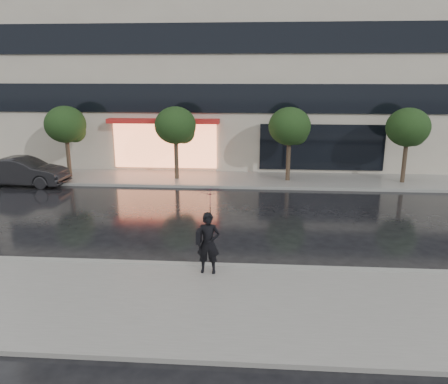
{
  "coord_description": "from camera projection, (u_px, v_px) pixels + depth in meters",
  "views": [
    {
      "loc": [
        1.26,
        -12.94,
        5.63
      ],
      "look_at": [
        0.12,
        2.61,
        1.4
      ],
      "focal_mm": 35.0,
      "sensor_mm": 36.0,
      "label": 1
    }
  ],
  "objects": [
    {
      "name": "sidewalk_near",
      "position": [
        202.0,
        305.0,
        10.88
      ],
      "size": [
        60.0,
        4.5,
        0.12
      ],
      "primitive_type": "cube",
      "color": "slate",
      "rests_on": "ground"
    },
    {
      "name": "tree_mid_east",
      "position": [
        291.0,
        128.0,
        22.69
      ],
      "size": [
        2.2,
        2.2,
        3.99
      ],
      "color": "#33261C",
      "rests_on": "ground"
    },
    {
      "name": "curb_far",
      "position": [
        230.0,
        187.0,
        22.18
      ],
      "size": [
        60.0,
        0.25,
        0.14
      ],
      "primitive_type": "cube",
      "color": "gray",
      "rests_on": "ground"
    },
    {
      "name": "sidewalk_far",
      "position": [
        232.0,
        179.0,
        23.87
      ],
      "size": [
        60.0,
        3.5,
        0.12
      ],
      "primitive_type": "cube",
      "color": "slate",
      "rests_on": "ground"
    },
    {
      "name": "curb_near",
      "position": [
        211.0,
        266.0,
        13.04
      ],
      "size": [
        60.0,
        0.25,
        0.14
      ],
      "primitive_type": "cube",
      "color": "gray",
      "rests_on": "ground"
    },
    {
      "name": "office_building",
      "position": [
        239.0,
        21.0,
        28.96
      ],
      "size": [
        30.0,
        12.76,
        18.0
      ],
      "color": "#B4AB98",
      "rests_on": "ground"
    },
    {
      "name": "parked_car",
      "position": [
        24.0,
        172.0,
        22.57
      ],
      "size": [
        4.56,
        1.8,
        1.48
      ],
      "primitive_type": "imported",
      "rotation": [
        0.0,
        0.0,
        1.52
      ],
      "color": "black",
      "rests_on": "ground"
    },
    {
      "name": "tree_far_west",
      "position": [
        67.0,
        126.0,
        23.54
      ],
      "size": [
        2.2,
        2.2,
        3.99
      ],
      "color": "#33261C",
      "rests_on": "ground"
    },
    {
      "name": "tree_far_east",
      "position": [
        409.0,
        129.0,
        22.27
      ],
      "size": [
        2.2,
        2.2,
        3.99
      ],
      "color": "#33261C",
      "rests_on": "ground"
    },
    {
      "name": "pedestrian_with_umbrella",
      "position": [
        209.0,
        218.0,
        12.11
      ],
      "size": [
        1.04,
        1.05,
        2.52
      ],
      "rotation": [
        0.0,
        0.0,
        -0.04
      ],
      "color": "black",
      "rests_on": "sidewalk_near"
    },
    {
      "name": "ground",
      "position": [
        214.0,
        255.0,
        14.02
      ],
      "size": [
        120.0,
        120.0,
        0.0
      ],
      "primitive_type": "plane",
      "color": "black",
      "rests_on": "ground"
    },
    {
      "name": "tree_mid_west",
      "position": [
        177.0,
        127.0,
        23.12
      ],
      "size": [
        2.2,
        2.2,
        3.99
      ],
      "color": "#33261C",
      "rests_on": "ground"
    }
  ]
}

